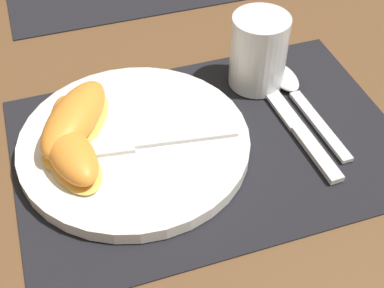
# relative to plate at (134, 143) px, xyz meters

# --- Properties ---
(ground_plane) EXTENTS (3.00, 3.00, 0.00)m
(ground_plane) POSITION_rel_plate_xyz_m (0.08, -0.02, -0.01)
(ground_plane) COLOR brown
(placemat) EXTENTS (0.45, 0.30, 0.00)m
(placemat) POSITION_rel_plate_xyz_m (0.08, -0.02, -0.01)
(placemat) COLOR black
(placemat) RESTS_ON ground_plane
(plate) EXTENTS (0.26, 0.26, 0.02)m
(plate) POSITION_rel_plate_xyz_m (0.00, 0.00, 0.00)
(plate) COLOR white
(plate) RESTS_ON placemat
(juice_glass) EXTENTS (0.07, 0.07, 0.10)m
(juice_glass) POSITION_rel_plate_xyz_m (0.18, 0.07, 0.03)
(juice_glass) COLOR silver
(juice_glass) RESTS_ON placemat
(knife) EXTENTS (0.03, 0.23, 0.01)m
(knife) POSITION_rel_plate_xyz_m (0.19, -0.01, -0.01)
(knife) COLOR silver
(knife) RESTS_ON placemat
(spoon) EXTENTS (0.04, 0.19, 0.01)m
(spoon) POSITION_rel_plate_xyz_m (0.22, 0.04, -0.00)
(spoon) COLOR silver
(spoon) RESTS_ON placemat
(fork) EXTENTS (0.19, 0.05, 0.00)m
(fork) POSITION_rel_plate_xyz_m (0.01, -0.01, 0.01)
(fork) COLOR silver
(fork) RESTS_ON plate
(citrus_wedge_0) EXTENTS (0.12, 0.14, 0.04)m
(citrus_wedge_0) POSITION_rel_plate_xyz_m (-0.06, 0.03, 0.03)
(citrus_wedge_0) COLOR #F7C656
(citrus_wedge_0) RESTS_ON plate
(citrus_wedge_1) EXTENTS (0.06, 0.13, 0.03)m
(citrus_wedge_1) POSITION_rel_plate_xyz_m (-0.07, 0.02, 0.02)
(citrus_wedge_1) COLOR #F7C656
(citrus_wedge_1) RESTS_ON plate
(citrus_wedge_2) EXTENTS (0.07, 0.11, 0.03)m
(citrus_wedge_2) POSITION_rel_plate_xyz_m (-0.07, -0.01, 0.02)
(citrus_wedge_2) COLOR #F7C656
(citrus_wedge_2) RESTS_ON plate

